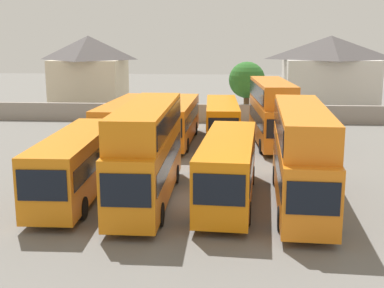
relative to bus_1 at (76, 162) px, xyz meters
name	(u,v)px	position (x,y,z in m)	size (l,w,h in m)	color
ground	(205,136)	(6.00, 17.82, -1.97)	(140.00, 140.00, 0.00)	slate
depot_boundary_wall	(208,113)	(6.00, 24.95, -1.07)	(56.00, 0.50, 1.80)	gray
bus_1	(76,162)	(0.00, 0.00, 0.00)	(2.77, 10.94, 3.44)	orange
bus_2	(147,148)	(3.90, -0.31, 0.91)	(2.53, 11.41, 5.12)	orange
bus_3	(228,166)	(8.11, -0.14, -0.02)	(3.23, 10.83, 3.41)	orange
bus_4	(301,151)	(11.82, -0.34, 0.87)	(3.01, 11.97, 5.04)	orange
bus_5	(125,119)	(-0.41, 15.01, -0.08)	(3.11, 12.08, 3.29)	orange
bus_6	(177,119)	(3.88, 14.75, -0.04)	(2.89, 11.36, 3.36)	orange
bus_7	(222,119)	(7.53, 15.33, -0.09)	(2.86, 10.48, 3.27)	orange
bus_8	(272,109)	(11.49, 14.78, 0.86)	(3.19, 10.80, 5.03)	orange
house_terrace_left	(89,71)	(-8.75, 35.21, 2.36)	(8.43, 8.20, 8.48)	beige
house_terrace_centre	(330,72)	(19.73, 35.59, 2.37)	(10.89, 7.49, 8.48)	silver
tree_left_of_lot	(247,80)	(9.87, 27.45, 2.02)	(3.73, 3.73, 5.90)	brown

